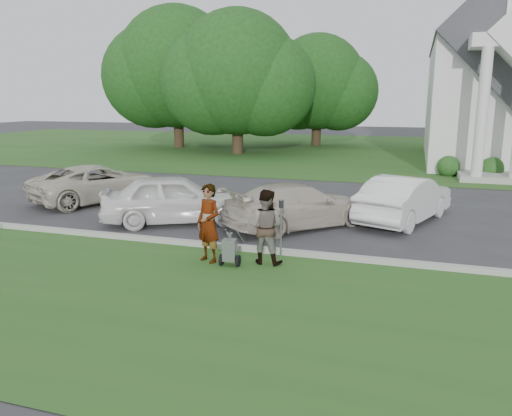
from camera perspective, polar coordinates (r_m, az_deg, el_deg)
The scene contains 16 objects.
ground at distance 12.20m, azimuth -1.60°, elevation -5.74°, with size 120.00×120.00×0.00m, color #333335.
grass_strip at distance 9.60m, azimuth -7.62°, elevation -10.99°, with size 80.00×7.00×0.01m, color #255A1F.
church_lawn at distance 38.32m, azimuth 11.92°, elevation 6.48°, with size 80.00×30.00×0.01m, color #255A1F.
curb at distance 12.67m, azimuth -0.78°, elevation -4.68°, with size 80.00×0.18×0.15m, color #9E9E93.
church at distance 34.50m, azimuth 27.20°, elevation 14.66°, with size 9.19×19.00×24.10m.
tree_left at distance 35.01m, azimuth -2.19°, elevation 14.56°, with size 10.63×8.40×9.71m.
tree_far at distance 40.16m, azimuth -9.05°, elevation 14.98°, with size 11.64×9.20×10.73m.
tree_back at distance 41.68m, azimuth 7.02°, elevation 13.61°, with size 9.61×7.60×8.89m.
striping_cart at distance 11.54m, azimuth -3.01°, elevation -4.89°, with size 0.49×0.94×0.86m.
person_left at distance 11.72m, azimuth -5.45°, elevation -1.82°, with size 0.68×0.44×1.86m, color #999999.
person_right at distance 11.57m, azimuth 1.06°, elevation -2.20°, with size 0.85×0.67×1.76m, color #999999.
parking_meter_near at distance 11.91m, azimuth 2.88°, elevation -1.57°, with size 0.11×0.10×1.47m.
car_a at distance 19.65m, azimuth -17.57°, elevation 2.73°, with size 2.29×4.96×1.38m, color beige.
car_b at distance 15.62m, azimuth -9.20°, elevation 1.06°, with size 1.81×4.49×1.53m, color white.
car_c at distance 14.97m, azimuth 4.78°, elevation 0.29°, with size 1.86×4.58×1.33m, color beige.
car_d at distance 16.29m, azimuth 16.64°, elevation 1.02°, with size 1.54×4.41×1.45m, color white.
Camera 1 is at (3.84, -10.93, 3.80)m, focal length 35.00 mm.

